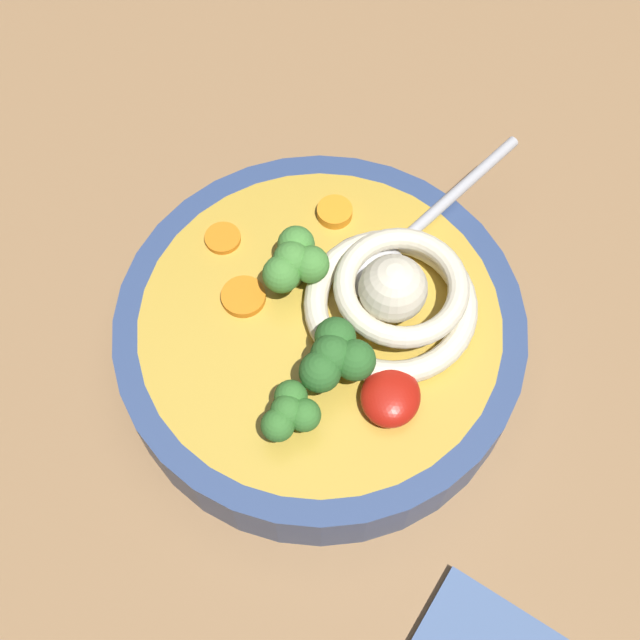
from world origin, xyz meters
TOP-DOWN VIEW (x-y plane):
  - table_slab at (0.00, 0.00)cm, footprint 91.83×91.83cm
  - soup_bowl at (-3.90, 2.81)cm, footprint 26.73×26.73cm
  - noodle_pile at (-2.12, -1.61)cm, footprint 12.29×12.05cm
  - soup_spoon at (1.15, -0.55)cm, footprint 16.21×12.35cm
  - chili_sauce_dollop at (-8.66, -2.45)cm, footprint 4.05×3.64cm
  - broccoli_floret_near_spoon at (-1.29, 4.95)cm, footprint 4.75×4.09cm
  - broccoli_floret_left at (-11.20, 3.17)cm, footprint 3.93×3.38cm
  - broccoli_floret_front at (-7.41, 1.23)cm, footprint 4.99×4.29cm
  - carrot_slice_far at (-3.31, 8.00)cm, footprint 2.91×2.91cm
  - carrot_slice_extra_b at (0.87, 10.45)cm, footprint 2.44×2.44cm
  - carrot_slice_extra_a at (4.31, 3.39)cm, footprint 2.44×2.44cm

SIDE VIEW (x-z plane):
  - table_slab at x=0.00cm, z-range 0.00..2.52cm
  - soup_bowl at x=-3.90cm, z-range 2.60..7.38cm
  - carrot_slice_extra_b at x=0.87cm, z-range 7.30..7.70cm
  - carrot_slice_far at x=-3.31cm, z-range 7.30..7.83cm
  - carrot_slice_extra_a at x=4.31cm, z-range 7.30..8.03cm
  - soup_spoon at x=1.15cm, z-range 7.30..8.90cm
  - chili_sauce_dollop at x=-8.66cm, z-range 7.30..9.12cm
  - noodle_pile at x=-2.12cm, z-range 6.37..11.31cm
  - broccoli_floret_left at x=-11.20cm, z-range 7.69..10.80cm
  - broccoli_floret_near_spoon at x=-1.29cm, z-range 7.77..11.53cm
  - broccoli_floret_front at x=-7.41cm, z-range 7.80..11.74cm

